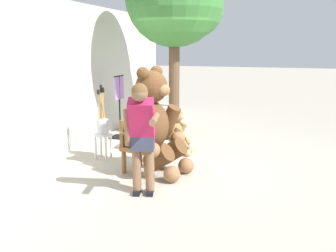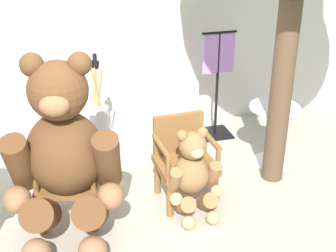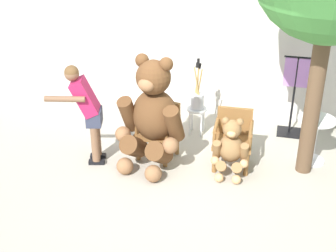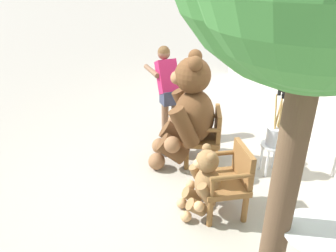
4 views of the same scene
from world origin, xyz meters
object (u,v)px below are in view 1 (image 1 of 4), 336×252
brush_bucket (102,123)px  teddy_bear_large (154,122)px  white_stool (103,139)px  round_side_table (163,117)px  wooden_chair_left (140,143)px  wooden_chair_right (162,129)px  person_visitor (142,130)px  patio_tree (178,0)px  teddy_bear_small (177,131)px  clothing_display_stand (120,105)px

brush_bucket → teddy_bear_large: bearing=-111.3°
white_stool → round_side_table: size_ratio=0.64×
wooden_chair_left → teddy_bear_large: size_ratio=0.51×
wooden_chair_right → round_side_table: size_ratio=1.19×
person_visitor → round_side_table: 3.41m
white_stool → wooden_chair_left: bearing=-115.4°
patio_tree → brush_bucket: bearing=155.9°
white_stool → patio_tree: (1.86, -0.83, 2.54)m
teddy_bear_small → wooden_chair_right: bearing=90.9°
brush_bucket → round_side_table: size_ratio=1.21×
white_stool → brush_bucket: brush_bucket is taller
person_visitor → teddy_bear_large: bearing=10.3°
brush_bucket → teddy_bear_small: bearing=-58.2°
white_stool → brush_bucket: 0.29m
patio_tree → clothing_display_stand: size_ratio=2.91×
wooden_chair_right → patio_tree: patio_tree is taller
wooden_chair_right → teddy_bear_small: (0.00, -0.29, -0.03)m
person_visitor → clothing_display_stand: bearing=30.2°
wooden_chair_left → brush_bucket: (0.41, 0.87, 0.18)m
teddy_bear_large → clothing_display_stand: teddy_bear_large is taller
teddy_bear_large → teddy_bear_small: bearing=-0.9°
wooden_chair_left → person_visitor: person_visitor is taller
wooden_chair_right → person_visitor: bearing=-168.1°
person_visitor → brush_bucket: 1.93m
teddy_bear_small → patio_tree: patio_tree is taller
teddy_bear_large → person_visitor: bearing=-169.7°
wooden_chair_right → person_visitor: 2.20m
wooden_chair_left → round_side_table: size_ratio=1.19×
wooden_chair_left → round_side_table: (2.30, 0.39, -0.01)m
round_side_table → teddy_bear_large: bearing=-164.2°
wooden_chair_left → round_side_table: wooden_chair_left is taller
wooden_chair_left → round_side_table: bearing=9.6°
teddy_bear_small → patio_tree: bearing=16.2°
teddy_bear_small → round_side_table: 1.35m
round_side_table → brush_bucket: bearing=165.6°
wooden_chair_left → clothing_display_stand: bearing=32.9°
wooden_chair_left → teddy_bear_small: teddy_bear_small is taller
wooden_chair_right → teddy_bear_large: teddy_bear_large is taller
white_stool → patio_tree: size_ratio=0.12×
teddy_bear_large → brush_bucket: size_ratio=1.94×
wooden_chair_left → person_visitor: (-0.97, -0.44, 0.45)m
teddy_bear_small → teddy_bear_large: bearing=179.1°
brush_bucket → patio_tree: patio_tree is taller
teddy_bear_small → clothing_display_stand: clothing_display_stand is taller
white_stool → clothing_display_stand: 1.63m
wooden_chair_left → teddy_bear_large: teddy_bear_large is taller
patio_tree → teddy_bear_large: bearing=-172.3°
teddy_bear_large → person_visitor: size_ratio=1.09×
white_stool → round_side_table: 1.95m
white_stool → teddy_bear_large: bearing=-111.3°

